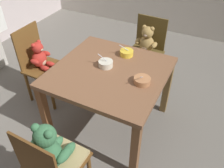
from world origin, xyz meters
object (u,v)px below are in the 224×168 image
dining_table (110,79)px  teddy_chair_near_front (51,154)px  porridge_bowl_terracotta_near_right (142,80)px  teddy_chair_far_center (146,46)px  porridge_bowl_cream_center (106,64)px  porridge_bowl_yellow_far_center (127,53)px  teddy_chair_near_left (41,61)px

dining_table → teddy_chair_near_front: 0.90m
teddy_chair_near_front → porridge_bowl_terracotta_near_right: bearing=-20.1°
teddy_chair_far_center → porridge_bowl_cream_center: 0.91m
dining_table → porridge_bowl_cream_center: 0.15m
porridge_bowl_yellow_far_center → porridge_bowl_terracotta_near_right: porridge_bowl_terracotta_near_right is taller
porridge_bowl_yellow_far_center → dining_table: bearing=-96.2°
teddy_chair_near_left → teddy_chair_far_center: size_ratio=1.05×
dining_table → porridge_bowl_yellow_far_center: (0.03, 0.31, 0.13)m
teddy_chair_far_center → porridge_bowl_cream_center: teddy_chair_far_center is taller
porridge_bowl_cream_center → porridge_bowl_terracotta_near_right: bearing=-11.7°
dining_table → porridge_bowl_terracotta_near_right: 0.36m
porridge_bowl_yellow_far_center → porridge_bowl_terracotta_near_right: (0.30, -0.35, -0.00)m
dining_table → teddy_chair_far_center: size_ratio=1.21×
teddy_chair_near_left → porridge_bowl_yellow_far_center: teddy_chair_near_left is taller
teddy_chair_near_left → dining_table: bearing=-4.4°
dining_table → porridge_bowl_yellow_far_center: 0.34m
teddy_chair_near_left → porridge_bowl_yellow_far_center: size_ratio=6.48×
porridge_bowl_yellow_far_center → porridge_bowl_cream_center: 0.29m
teddy_chair_near_front → teddy_chair_far_center: (0.05, 1.81, -0.03)m
teddy_chair_far_center → dining_table: bearing=-0.3°
teddy_chair_near_left → teddy_chair_near_front: bearing=-46.5°
dining_table → porridge_bowl_terracotta_near_right: size_ratio=6.57×
teddy_chair_far_center → porridge_bowl_terracotta_near_right: size_ratio=5.43×
teddy_chair_near_left → teddy_chair_far_center: bearing=40.8°
dining_table → teddy_chair_near_front: (-0.01, -0.89, -0.07)m
teddy_chair_near_front → porridge_bowl_yellow_far_center: (0.04, 1.20, 0.20)m
teddy_chair_far_center → porridge_bowl_yellow_far_center: teddy_chair_far_center is taller
teddy_chair_near_left → teddy_chair_far_center: (0.97, 0.84, 0.01)m
teddy_chair_near_front → teddy_chair_far_center: 1.81m
porridge_bowl_terracotta_near_right → porridge_bowl_yellow_far_center: bearing=130.7°
teddy_chair_near_left → porridge_bowl_terracotta_near_right: bearing=-5.2°
porridge_bowl_cream_center → porridge_bowl_terracotta_near_right: porridge_bowl_cream_center is taller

